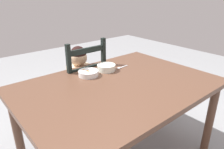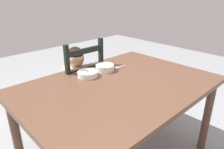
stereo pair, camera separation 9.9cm
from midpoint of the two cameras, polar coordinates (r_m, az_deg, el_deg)
name	(u,v)px [view 2 (the right image)]	position (r m, az deg, el deg)	size (l,w,h in m)	color
dining_table	(119,93)	(1.68, 0.25, -5.21)	(1.54, 1.08, 0.76)	brown
dining_chair	(79,92)	(2.19, -10.24, -4.77)	(0.42, 0.42, 1.02)	black
child_figure	(78,78)	(2.13, -10.51, -1.09)	(0.32, 0.31, 0.94)	beige
bowl_of_peas	(105,67)	(1.90, -3.48, 1.92)	(0.17, 0.17, 0.06)	white
bowl_of_carrots	(88,74)	(1.79, -8.26, 0.22)	(0.17, 0.17, 0.05)	white
spoon	(119,67)	(1.97, 0.39, 1.97)	(0.14, 0.03, 0.01)	silver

